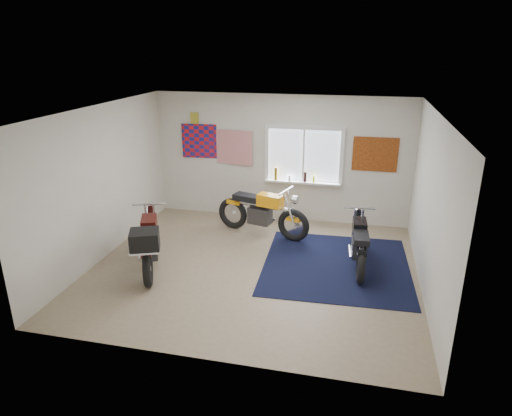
% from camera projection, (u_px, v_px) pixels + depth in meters
% --- Properties ---
extents(ground, '(5.50, 5.50, 0.00)m').
position_uv_depth(ground, '(254.00, 268.00, 7.91)').
color(ground, '#9E896B').
rests_on(ground, ground).
extents(room_shell, '(5.50, 5.50, 5.50)m').
position_uv_depth(room_shell, '(254.00, 177.00, 7.35)').
color(room_shell, white).
rests_on(room_shell, ground).
extents(navy_rug, '(2.60, 2.70, 0.01)m').
position_uv_depth(navy_rug, '(336.00, 265.00, 8.00)').
color(navy_rug, black).
rests_on(navy_rug, ground).
extents(window_assembly, '(1.66, 0.17, 1.26)m').
position_uv_depth(window_assembly, '(304.00, 159.00, 9.60)').
color(window_assembly, white).
rests_on(window_assembly, room_shell).
extents(oil_bottles, '(0.88, 0.07, 0.28)m').
position_uv_depth(oil_bottles, '(291.00, 176.00, 9.71)').
color(oil_bottles, '#836513').
rests_on(oil_bottles, window_assembly).
extents(flag_display, '(1.60, 0.10, 1.17)m').
position_uv_depth(flag_display, '(194.00, 118.00, 9.85)').
color(flag_display, red).
rests_on(flag_display, room_shell).
extents(triumph_poster, '(0.90, 0.03, 0.70)m').
position_uv_depth(triumph_poster, '(375.00, 154.00, 9.24)').
color(triumph_poster, '#A54C14').
rests_on(triumph_poster, room_shell).
extents(yellow_triumph, '(2.01, 0.77, 1.03)m').
position_uv_depth(yellow_triumph, '(262.00, 213.00, 9.18)').
color(yellow_triumph, black).
rests_on(yellow_triumph, ground).
extents(black_chrome_bike, '(0.55, 1.80, 0.92)m').
position_uv_depth(black_chrome_bike, '(359.00, 244.00, 7.87)').
color(black_chrome_bike, black).
rests_on(black_chrome_bike, navy_rug).
extents(maroon_tourer, '(1.03, 1.92, 1.01)m').
position_uv_depth(maroon_tourer, '(149.00, 243.00, 7.64)').
color(maroon_tourer, black).
rests_on(maroon_tourer, ground).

